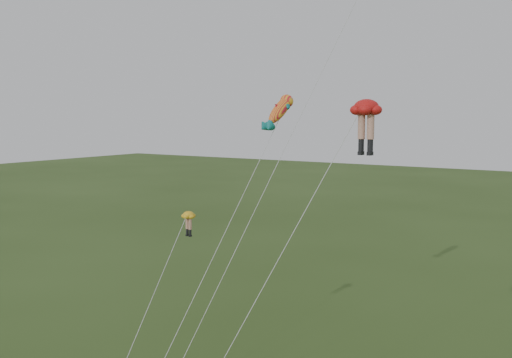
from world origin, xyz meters
The scene contains 3 objects.
legs_kite_red_mid centered at (8.65, 2.53, 15.18)m, with size 7.29×6.98×15.98m.
legs_kite_yellow centered at (-3.44, 5.23, 8.76)m, with size 3.18×11.12×9.66m.
fish_kite centered at (-0.28, 10.81, 15.56)m, with size 1.69×14.07×16.85m.
Camera 1 is at (17.90, -19.99, 15.28)m, focal length 40.00 mm.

